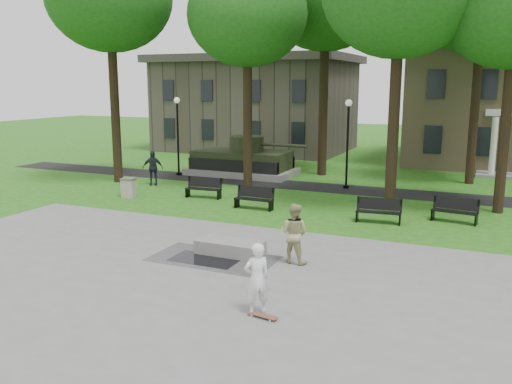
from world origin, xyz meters
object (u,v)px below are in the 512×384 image
(concrete_block, at_px, (230,247))
(friend_watching, at_px, (294,233))
(skateboarder, at_px, (257,278))
(trash_bin, at_px, (129,187))
(park_bench_0, at_px, (204,187))

(concrete_block, relative_size, friend_watching, 1.16)
(skateboarder, relative_size, friend_watching, 0.94)
(friend_watching, height_order, trash_bin, friend_watching)
(concrete_block, height_order, friend_watching, friend_watching)
(concrete_block, xyz_separation_m, skateboarder, (2.70, -3.96, 0.67))
(park_bench_0, bearing_deg, trash_bin, -163.43)
(friend_watching, relative_size, park_bench_0, 1.04)
(friend_watching, xyz_separation_m, park_bench_0, (-7.44, 7.58, -0.45))
(concrete_block, xyz_separation_m, park_bench_0, (-5.22, 7.60, 0.28))
(concrete_block, distance_m, park_bench_0, 9.22)
(skateboarder, xyz_separation_m, trash_bin, (-11.41, 10.17, -0.43))
(concrete_block, distance_m, skateboarder, 4.84)
(skateboarder, distance_m, friend_watching, 4.01)
(concrete_block, xyz_separation_m, friend_watching, (2.22, 0.02, 0.72))
(skateboarder, distance_m, trash_bin, 15.29)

